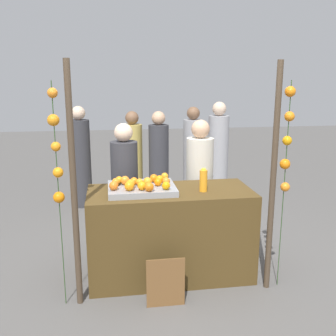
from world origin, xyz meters
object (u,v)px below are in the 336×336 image
object	(u,v)px
juice_bottle	(203,180)
stall_counter	(170,233)
orange_0	(125,180)
chalkboard_sign	(166,283)
vendor_left	(125,194)
orange_1	(114,186)
vendor_right	(199,191)

from	to	relation	value
juice_bottle	stall_counter	bearing A→B (deg)	166.58
orange_0	juice_bottle	size ratio (longest dim) A/B	0.38
chalkboard_sign	vendor_left	size ratio (longest dim) A/B	0.31
chalkboard_sign	orange_0	bearing A→B (deg)	116.22
orange_1	vendor_left	size ratio (longest dim) A/B	0.06
orange_1	chalkboard_sign	world-z (taller)	orange_1
stall_counter	vendor_right	bearing A→B (deg)	52.91
orange_1	chalkboard_sign	distance (m)	1.03
orange_0	chalkboard_sign	size ratio (longest dim) A/B	0.19
juice_bottle	vendor_right	xyz separation A→B (m)	(0.12, 0.67, -0.31)
orange_1	juice_bottle	distance (m)	0.90
orange_0	juice_bottle	bearing A→B (deg)	-10.97
orange_1	stall_counter	bearing A→B (deg)	10.90
stall_counter	orange_0	world-z (taller)	orange_0
orange_0	vendor_left	world-z (taller)	vendor_left
stall_counter	chalkboard_sign	xyz separation A→B (m)	(-0.13, -0.58, -0.24)
orange_0	orange_1	xyz separation A→B (m)	(-0.12, -0.18, -0.00)
chalkboard_sign	vendor_left	bearing A→B (deg)	104.19
stall_counter	chalkboard_sign	bearing A→B (deg)	-103.06
orange_1	chalkboard_sign	bearing A→B (deg)	-46.86
orange_1	vendor_left	distance (m)	0.81
juice_bottle	vendor_right	size ratio (longest dim) A/B	0.15
orange_0	juice_bottle	xyz separation A→B (m)	(0.78, -0.15, 0.01)
vendor_left	orange_1	bearing A→B (deg)	-100.25
stall_counter	orange_0	distance (m)	0.73
juice_bottle	chalkboard_sign	world-z (taller)	juice_bottle
juice_bottle	vendor_left	world-z (taller)	vendor_left
chalkboard_sign	vendor_right	distance (m)	1.40
juice_bottle	vendor_right	distance (m)	0.75
orange_0	juice_bottle	world-z (taller)	juice_bottle
orange_1	vendor_right	bearing A→B (deg)	34.56
juice_bottle	chalkboard_sign	size ratio (longest dim) A/B	0.49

